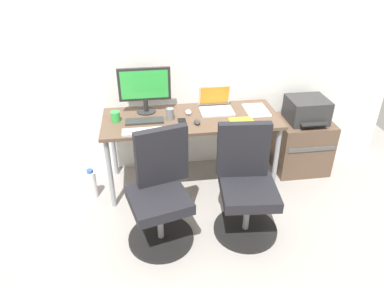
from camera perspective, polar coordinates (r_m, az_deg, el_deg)
name	(u,v)px	position (r m, az deg, el deg)	size (l,w,h in m)	color
ground_plane	(191,182)	(3.67, -0.11, -6.11)	(5.28, 5.28, 0.00)	gray
back_wall	(185,45)	(3.46, -1.08, 15.61)	(4.40, 0.04, 2.60)	white
desk	(191,124)	(3.32, -0.12, 3.24)	(1.63, 0.64, 0.74)	brown
office_chair_left	(160,194)	(2.83, -5.11, -8.02)	(0.54, 0.54, 0.94)	black
office_chair_right	(246,186)	(2.94, 8.70, -6.76)	(0.54, 0.54, 0.94)	black
side_cabinet	(301,144)	(3.92, 17.06, -0.07)	(0.54, 0.49, 0.56)	brown
printer	(307,110)	(3.74, 17.98, 5.24)	(0.38, 0.40, 0.24)	#2D2D2D
water_bottle_on_floor	(92,184)	(3.52, -15.79, -6.22)	(0.09, 0.09, 0.31)	white
desktop_monitor	(145,87)	(3.32, -7.63, 9.06)	(0.48, 0.18, 0.43)	#262626
open_laptop	(216,105)	(3.42, 3.85, 6.33)	(0.31, 0.27, 0.22)	silver
keyboard_by_monitor	(142,132)	(3.04, -8.02, 2.00)	(0.34, 0.12, 0.02)	#B7B7B7
keyboard_by_laptop	(144,121)	(3.22, -7.66, 3.69)	(0.34, 0.12, 0.02)	#2D2D2D
mouse_by_monitor	(197,122)	(3.16, 0.82, 3.56)	(0.06, 0.10, 0.03)	#2D2D2D
mouse_by_laptop	(188,112)	(3.35, -0.59, 5.15)	(0.06, 0.10, 0.03)	silver
coffee_mug	(116,116)	(3.27, -12.20, 4.35)	(0.08, 0.08, 0.09)	green
pen_cup	(170,114)	(3.23, -3.54, 4.86)	(0.07, 0.07, 0.10)	slate
phone_near_laptop	(182,122)	(3.19, -1.57, 3.55)	(0.07, 0.14, 0.01)	black
notebook	(242,122)	(3.20, 7.99, 3.51)	(0.21, 0.15, 0.03)	yellow
paper_pile	(256,110)	(3.47, 10.30, 5.39)	(0.21, 0.30, 0.01)	white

